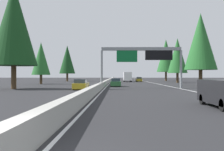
# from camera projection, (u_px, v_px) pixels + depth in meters

# --- Properties ---
(ground_plane) EXTENTS (320.00, 320.00, 0.00)m
(ground_plane) POSITION_uv_depth(u_px,v_px,m) (109.00, 83.00, 65.16)
(ground_plane) COLOR #262628
(median_barrier) EXTENTS (180.00, 0.56, 0.90)m
(median_barrier) POSITION_uv_depth(u_px,v_px,m) (110.00, 80.00, 85.16)
(median_barrier) COLOR #ADAAA3
(median_barrier) RESTS_ON ground
(shoulder_stripe_right) EXTENTS (160.00, 0.16, 0.01)m
(shoulder_stripe_right) POSITION_uv_depth(u_px,v_px,m) (149.00, 82.00, 74.93)
(shoulder_stripe_right) COLOR silver
(shoulder_stripe_right) RESTS_ON ground
(shoulder_stripe_median) EXTENTS (160.00, 0.16, 0.01)m
(shoulder_stripe_median) POSITION_uv_depth(u_px,v_px,m) (111.00, 82.00, 75.15)
(shoulder_stripe_median) COLOR silver
(shoulder_stripe_median) RESTS_ON ground
(sign_gantry_overhead) EXTENTS (0.50, 12.68, 6.35)m
(sign_gantry_overhead) POSITION_uv_depth(u_px,v_px,m) (142.00, 56.00, 39.79)
(sign_gantry_overhead) COLOR gray
(sign_gantry_overhead) RESTS_ON ground
(sedan_distant_a) EXTENTS (4.40, 1.80, 1.47)m
(sedan_distant_a) POSITION_uv_depth(u_px,v_px,m) (116.00, 83.00, 45.67)
(sedan_distant_a) COLOR #2D6B38
(sedan_distant_a) RESTS_ON ground
(box_truck_mid_center) EXTENTS (8.50, 2.40, 2.95)m
(box_truck_mid_center) POSITION_uv_depth(u_px,v_px,m) (127.00, 77.00, 79.80)
(box_truck_mid_center) COLOR white
(box_truck_mid_center) RESTS_ON ground
(sedan_near_center) EXTENTS (4.40, 1.80, 1.47)m
(sedan_near_center) POSITION_uv_depth(u_px,v_px,m) (139.00, 79.00, 81.59)
(sedan_near_center) COLOR #AD931E
(sedan_near_center) RESTS_ON ground
(oncoming_near) EXTENTS (4.40, 1.80, 1.47)m
(oncoming_near) POSITION_uv_depth(u_px,v_px,m) (81.00, 85.00, 35.78)
(oncoming_near) COLOR #AD931E
(oncoming_near) RESTS_ON ground
(conifer_right_near) EXTENTS (6.10, 6.10, 13.87)m
(conifer_right_near) POSITION_uv_depth(u_px,v_px,m) (201.00, 42.00, 48.88)
(conifer_right_near) COLOR #4C3823
(conifer_right_near) RESTS_ON ground
(conifer_right_mid) EXTENTS (5.29, 5.29, 12.02)m
(conifer_right_mid) POSITION_uv_depth(u_px,v_px,m) (177.00, 56.00, 69.16)
(conifer_right_mid) COLOR #4C3823
(conifer_right_mid) RESTS_ON ground
(conifer_right_far) EXTENTS (6.52, 6.52, 14.82)m
(conifer_right_far) POSITION_uv_depth(u_px,v_px,m) (166.00, 56.00, 91.38)
(conifer_right_far) COLOR #4C3823
(conifer_right_far) RESTS_ON ground
(conifer_left_foreground) EXTENTS (6.82, 6.82, 15.49)m
(conifer_left_foreground) POSITION_uv_depth(u_px,v_px,m) (14.00, 24.00, 37.39)
(conifer_left_foreground) COLOR #4C3823
(conifer_left_foreground) RESTS_ON ground
(conifer_left_near) EXTENTS (4.22, 4.22, 9.60)m
(conifer_left_near) POSITION_uv_depth(u_px,v_px,m) (41.00, 59.00, 58.62)
(conifer_left_near) COLOR #4C3823
(conifer_left_near) RESTS_ON ground
(conifer_left_mid) EXTENTS (5.23, 5.23, 11.89)m
(conifer_left_mid) POSITION_uv_depth(u_px,v_px,m) (67.00, 60.00, 84.97)
(conifer_left_mid) COLOR #4C3823
(conifer_left_mid) RESTS_ON ground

